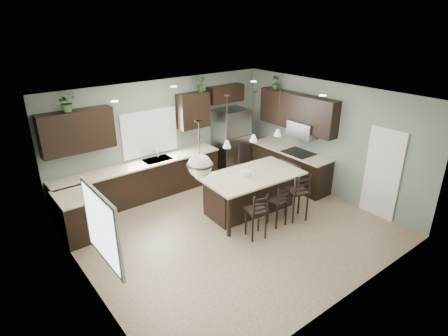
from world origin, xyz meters
TOP-DOWN VIEW (x-y plane):
  - ground at (0.00, 0.00)m, footprint 6.00×6.00m
  - pantry_door at (2.98, -1.55)m, footprint 0.04×0.82m
  - window_back at (-0.40, 2.73)m, footprint 1.35×0.02m
  - window_left at (-2.98, -0.80)m, footprint 0.02×1.10m
  - left_return_cabs at (-2.70, 1.70)m, footprint 0.60×0.90m
  - left_return_countertop at (-2.68, 1.70)m, footprint 0.66×0.96m
  - back_lower_cabs at (-0.85, 2.45)m, footprint 4.20×0.60m
  - back_countertop at (-0.85, 2.43)m, footprint 4.20×0.66m
  - sink_inset at (-0.40, 2.43)m, footprint 0.70×0.45m
  - faucet at (-0.40, 2.40)m, footprint 0.02×0.02m
  - back_upper_left at (-2.15, 2.58)m, footprint 1.55×0.34m
  - back_upper_right at (0.80, 2.58)m, footprint 0.85×0.34m
  - fridge_header at (1.85, 2.58)m, footprint 1.05×0.34m
  - right_lower_cabs at (2.70, 0.87)m, footprint 0.60×2.35m
  - right_countertop at (2.68, 0.87)m, footprint 0.66×2.35m
  - cooktop at (2.68, 0.60)m, footprint 0.58×0.75m
  - wall_oven_front at (2.40, 0.60)m, footprint 0.01×0.72m
  - right_upper_cabs at (2.83, 0.87)m, footprint 0.34×2.35m
  - microwave at (2.78, 0.60)m, footprint 0.40×0.75m
  - refrigerator at (1.91, 2.42)m, footprint 0.90×0.74m
  - kitchen_island at (0.85, 0.33)m, footprint 2.30×1.39m
  - serving_dish at (0.65, 0.34)m, footprint 0.24×0.24m
  - bar_stool_left at (0.19, -0.54)m, footprint 0.46×0.46m
  - bar_stool_center at (0.88, -0.46)m, footprint 0.37×0.37m
  - bar_stool_right at (1.39, -0.54)m, footprint 0.52×0.52m
  - pendant_left at (0.15, 0.37)m, footprint 0.17×0.17m
  - pendant_center at (0.85, 0.33)m, footprint 0.17×0.17m
  - pendant_right at (1.55, 0.29)m, footprint 0.17×0.17m
  - chandelier at (-1.32, -0.80)m, footprint 0.42×0.42m
  - plant_back_left at (-2.27, 2.55)m, footprint 0.41×0.37m
  - plant_back_right at (1.05, 2.55)m, footprint 0.27×0.23m
  - plant_right_wall at (2.80, 1.66)m, footprint 0.23×0.23m
  - room_shell at (0.00, 0.00)m, footprint 6.00×6.00m

SIDE VIEW (x-z plane):
  - ground at x=0.00m, z-range 0.00..0.00m
  - left_return_cabs at x=-2.70m, z-range 0.00..0.90m
  - back_lower_cabs at x=-0.85m, z-range 0.00..0.90m
  - right_lower_cabs at x=2.70m, z-range 0.00..0.90m
  - wall_oven_front at x=2.40m, z-range 0.15..0.75m
  - kitchen_island at x=0.85m, z-range 0.00..0.92m
  - bar_stool_center at x=0.88m, z-range 0.00..0.95m
  - bar_stool_left at x=0.19m, z-range 0.00..1.03m
  - bar_stool_right at x=1.39m, z-range 0.00..1.12m
  - left_return_countertop at x=-2.68m, z-range 0.90..0.94m
  - back_countertop at x=-0.85m, z-range 0.90..0.94m
  - right_countertop at x=2.68m, z-range 0.90..0.94m
  - refrigerator at x=1.91m, z-range 0.00..1.85m
  - sink_inset at x=-0.40m, z-range 0.93..0.94m
  - cooktop at x=2.68m, z-range 0.93..0.95m
  - serving_dish at x=0.65m, z-range 0.92..1.06m
  - pantry_door at x=2.98m, z-range 0.00..2.04m
  - faucet at x=-0.40m, z-range 0.94..1.22m
  - window_back at x=-0.40m, z-range 1.05..2.05m
  - window_left at x=-2.98m, z-range 1.05..2.05m
  - microwave at x=2.78m, z-range 1.35..1.75m
  - room_shell at x=0.00m, z-range -1.30..4.70m
  - back_upper_left at x=-2.15m, z-range 1.50..2.40m
  - back_upper_right at x=0.80m, z-range 1.50..2.40m
  - right_upper_cabs at x=2.83m, z-range 1.50..2.40m
  - fridge_header at x=1.85m, z-range 2.02..2.48m
  - pendant_left at x=0.15m, z-range 1.70..2.80m
  - pendant_center at x=0.85m, z-range 1.70..2.80m
  - pendant_right at x=1.55m, z-range 1.70..2.80m
  - chandelier at x=-1.32m, z-range 1.86..2.80m
  - plant_right_wall at x=2.80m, z-range 2.40..2.75m
  - plant_back_left at x=-2.27m, z-range 2.40..2.79m
  - plant_back_right at x=1.05m, z-range 2.40..2.82m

